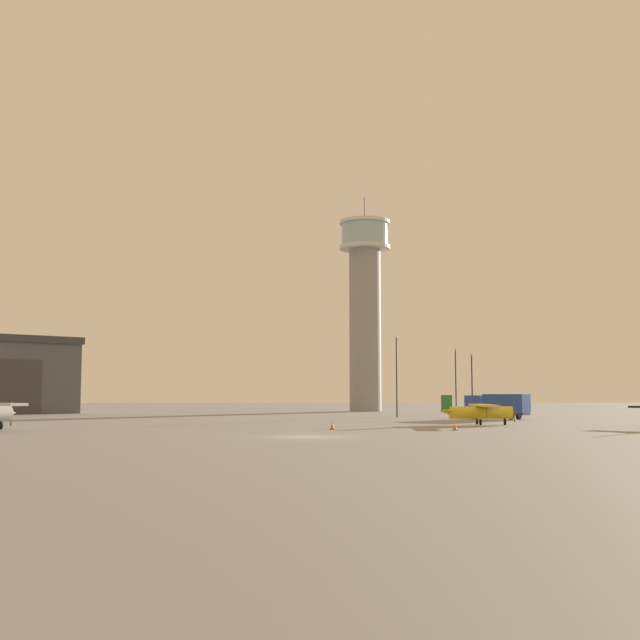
% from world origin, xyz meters
% --- Properties ---
extents(ground_plane, '(400.00, 400.00, 0.00)m').
position_xyz_m(ground_plane, '(0.00, 0.00, 0.00)').
color(ground_plane, gray).
extents(control_tower, '(8.23, 8.23, 34.95)m').
position_xyz_m(control_tower, '(12.45, 75.28, 17.61)').
color(control_tower, gray).
rests_on(control_tower, ground_plane).
extents(airplane_yellow, '(7.08, 9.03, 2.66)m').
position_xyz_m(airplane_yellow, '(16.22, 18.85, 1.24)').
color(airplane_yellow, gold).
rests_on(airplane_yellow, ground_plane).
extents(truck_box_blue, '(6.56, 6.19, 2.74)m').
position_xyz_m(truck_box_blue, '(22.26, 34.21, 1.58)').
color(truck_box_blue, '#38383D').
rests_on(truck_box_blue, ground_plane).
extents(light_post_west, '(0.44, 0.44, 9.81)m').
position_xyz_m(light_post_west, '(12.54, 43.13, 5.76)').
color(light_post_west, '#38383D').
rests_on(light_post_west, ground_plane).
extents(light_post_east, '(0.44, 0.44, 8.91)m').
position_xyz_m(light_post_east, '(21.73, 51.80, 5.29)').
color(light_post_east, '#38383D').
rests_on(light_post_east, ground_plane).
extents(light_post_north, '(0.44, 0.44, 7.73)m').
position_xyz_m(light_post_north, '(21.62, 42.77, 4.67)').
color(light_post_north, '#38383D').
rests_on(light_post_north, ground_plane).
extents(traffic_cone_near_left, '(0.36, 0.36, 0.69)m').
position_xyz_m(traffic_cone_near_left, '(2.39, 10.47, 0.34)').
color(traffic_cone_near_left, black).
rests_on(traffic_cone_near_left, ground_plane).
extents(traffic_cone_near_right, '(0.36, 0.36, 0.69)m').
position_xyz_m(traffic_cone_near_right, '(11.63, 8.69, 0.34)').
color(traffic_cone_near_right, black).
rests_on(traffic_cone_near_right, ground_plane).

